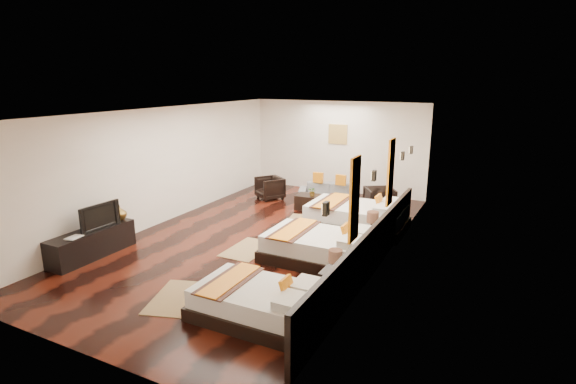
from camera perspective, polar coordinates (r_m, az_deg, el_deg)
The scene contains 30 objects.
floor at distance 9.92m, azimuth -3.44°, elevation -5.94°, with size 5.50×9.50×0.01m, color black.
ceiling at distance 9.32m, azimuth -3.70°, elevation 10.41°, with size 5.50×9.50×0.01m, color white.
back_wall at distance 13.77m, azimuth 6.45°, elevation 5.81°, with size 5.50×0.01×2.80m, color silver.
left_wall at distance 11.14m, azimuth -15.92°, elevation 3.28°, with size 0.01×9.50×2.80m, color silver.
right_wall at distance 8.51m, azimuth 12.66°, elevation 0.13°, with size 0.01×9.50×2.80m, color silver.
headboard_panel at distance 8.08m, azimuth 10.60°, elevation -7.65°, with size 0.08×6.60×0.90m, color black.
bed_near at distance 6.71m, azimuth -3.54°, elevation -14.09°, with size 1.95×1.23×0.75m.
bed_mid at distance 8.63m, azimuth 4.44°, elevation -7.14°, with size 2.19×1.38×0.84m.
bed_far at distance 10.56m, azimuth 8.96°, elevation -3.09°, with size 2.31×1.45×0.88m.
nightstand_a at distance 7.28m, azimuth 6.06°, elevation -11.41°, with size 0.42×0.42×0.83m.
nightstand_b at distance 9.11m, azimuth 10.77°, elevation -5.99°, with size 0.45×0.45×0.89m.
jute_mat_near at distance 7.57m, azimuth -14.12°, elevation -13.12°, with size 0.75×1.20×0.01m, color olive.
jute_mat_mid at distance 9.30m, azimuth -5.19°, elevation -7.37°, with size 0.75×1.20×0.01m, color olive.
jute_mat_far at distance 10.96m, azimuth 1.74°, elevation -3.88°, with size 0.75×1.20×0.01m, color olive.
tv_console at distance 9.66m, azimuth -24.02°, elevation -6.07°, with size 0.50×1.80×0.55m, color black.
tv at distance 9.55m, azimuth -23.46°, elevation -2.85°, with size 0.90×0.12×0.52m, color black.
book at distance 9.30m, azimuth -26.44°, elevation -5.23°, with size 0.22×0.30×0.03m, color black.
figurine at distance 9.99m, azimuth -20.99°, elevation -2.50°, with size 0.30×0.30×0.31m, color brown.
sofa at distance 12.84m, azimuth 5.33°, elevation -0.03°, with size 1.73×0.68×0.50m, color slate.
armchair_left at distance 12.97m, azimuth -2.39°, elevation 0.52°, with size 0.70×0.72×0.66m, color black.
armchair_right at distance 11.91m, azimuth 11.77°, elevation -1.02°, with size 0.72×0.74×0.67m, color black.
coffee_table at distance 11.91m, azimuth 3.48°, elevation -1.41°, with size 1.00×0.50×0.40m, color black.
table_plant at distance 11.78m, azimuth 3.19°, elevation 0.07°, with size 0.23×0.20×0.26m, color #26551C.
orange_panel_a at distance 6.67m, azimuth 8.59°, elevation -0.97°, with size 0.04×0.40×1.30m, color #D86014.
orange_panel_b at distance 8.73m, azimuth 13.13°, elevation 2.49°, with size 0.04×0.40×1.30m, color #D86014.
sconce_near at distance 5.64m, azimuth 4.90°, elevation -2.15°, with size 0.07×0.12×0.18m.
sconce_mid at distance 7.67m, azimuth 11.04°, elevation 2.10°, with size 0.07×0.12×0.18m.
sconce_far at distance 9.77m, azimuth 14.59°, elevation 4.54°, with size 0.07×0.12×0.18m.
sconce_lounge at distance 10.64m, azimuth 15.64°, elevation 5.26°, with size 0.07×0.12×0.18m.
gold_artwork at distance 13.69m, azimuth 6.46°, elevation 7.45°, with size 0.60×0.04×0.60m, color #AD873F.
Camera 1 is at (4.69, -8.03, 3.46)m, focal length 27.47 mm.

